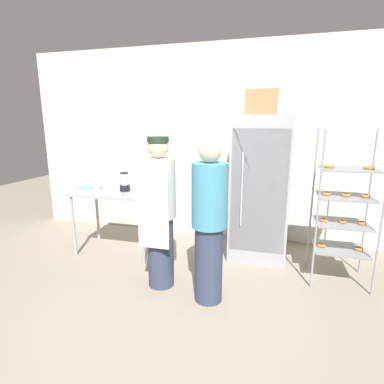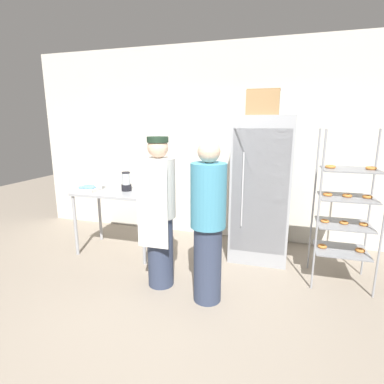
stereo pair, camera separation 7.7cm
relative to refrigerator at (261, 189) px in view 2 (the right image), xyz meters
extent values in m
plane|color=gray|center=(-0.74, -1.60, -0.96)|extent=(14.00, 14.00, 0.00)
cube|color=silver|center=(-0.74, 0.73, 0.55)|extent=(6.40, 0.12, 3.02)
cube|color=#9EA0A5|center=(0.00, 0.01, 0.00)|extent=(0.75, 0.65, 1.92)
cube|color=gray|center=(0.00, -0.31, 0.02)|extent=(0.69, 0.02, 1.58)
cylinder|color=silver|center=(-0.21, -0.34, 0.05)|extent=(0.02, 0.02, 0.95)
cylinder|color=#93969B|center=(0.65, -0.69, -0.08)|extent=(0.02, 0.02, 1.77)
cylinder|color=#93969B|center=(1.27, -0.69, -0.08)|extent=(0.02, 0.02, 1.77)
cylinder|color=#93969B|center=(0.65, -0.17, -0.08)|extent=(0.02, 0.02, 1.77)
cylinder|color=#93969B|center=(1.27, -0.17, -0.08)|extent=(0.02, 0.02, 1.77)
cube|color=gray|center=(0.96, -0.43, -0.57)|extent=(0.57, 0.48, 0.01)
torus|color=orange|center=(0.76, -0.43, -0.54)|extent=(0.11, 0.11, 0.03)
torus|color=orange|center=(1.16, -0.43, -0.54)|extent=(0.11, 0.11, 0.03)
cube|color=gray|center=(0.96, -0.43, -0.25)|extent=(0.57, 0.48, 0.01)
torus|color=orange|center=(0.76, -0.43, -0.23)|extent=(0.09, 0.09, 0.03)
torus|color=orange|center=(0.96, -0.43, -0.23)|extent=(0.09, 0.09, 0.03)
torus|color=orange|center=(1.16, -0.43, -0.23)|extent=(0.09, 0.09, 0.03)
cube|color=gray|center=(0.96, -0.43, 0.06)|extent=(0.57, 0.48, 0.01)
torus|color=orange|center=(0.76, -0.43, 0.08)|extent=(0.10, 0.10, 0.03)
torus|color=orange|center=(0.96, -0.43, 0.08)|extent=(0.10, 0.10, 0.03)
torus|color=orange|center=(1.16, -0.43, 0.08)|extent=(0.10, 0.10, 0.03)
cube|color=gray|center=(0.96, -0.43, 0.37)|extent=(0.57, 0.48, 0.01)
torus|color=orange|center=(0.76, -0.43, 0.40)|extent=(0.11, 0.11, 0.03)
torus|color=orange|center=(1.16, -0.43, 0.40)|extent=(0.11, 0.11, 0.03)
cube|color=#9EA0A5|center=(-1.95, -0.37, -0.08)|extent=(1.13, 0.68, 0.04)
cylinder|color=#9EA0A5|center=(-2.47, -0.67, -0.53)|extent=(0.04, 0.04, 0.86)
cylinder|color=#9EA0A5|center=(-1.42, -0.67, -0.53)|extent=(0.04, 0.04, 0.86)
cylinder|color=#9EA0A5|center=(-2.47, -0.07, -0.53)|extent=(0.04, 0.04, 0.86)
cylinder|color=#9EA0A5|center=(-1.42, -0.07, -0.53)|extent=(0.04, 0.04, 0.86)
cube|color=silver|center=(-2.33, -0.50, -0.04)|extent=(0.27, 0.24, 0.05)
cube|color=silver|center=(-2.33, -0.38, 0.11)|extent=(0.26, 0.01, 0.24)
torus|color=#669EC6|center=(-2.39, -0.56, 0.00)|extent=(0.09, 0.09, 0.03)
torus|color=#669EC6|center=(-2.33, -0.56, 0.00)|extent=(0.09, 0.09, 0.03)
torus|color=#669EC6|center=(-2.26, -0.56, 0.00)|extent=(0.09, 0.09, 0.03)
torus|color=#669EC6|center=(-2.39, -0.50, 0.00)|extent=(0.09, 0.09, 0.03)
torus|color=#669EC6|center=(-2.33, -0.50, 0.00)|extent=(0.09, 0.09, 0.03)
torus|color=#669EC6|center=(-2.26, -0.50, 0.00)|extent=(0.09, 0.09, 0.03)
torus|color=#669EC6|center=(-2.39, -0.45, 0.00)|extent=(0.09, 0.09, 0.03)
torus|color=#669EC6|center=(-2.33, -0.45, 0.00)|extent=(0.09, 0.09, 0.03)
cylinder|color=black|center=(-1.84, -0.32, -0.02)|extent=(0.14, 0.14, 0.09)
cylinder|color=#B2BCC1|center=(-1.84, -0.32, 0.11)|extent=(0.11, 0.11, 0.16)
cylinder|color=black|center=(-1.84, -0.32, 0.19)|extent=(0.11, 0.11, 0.02)
cube|color=#937047|center=(-0.03, -0.09, 1.11)|extent=(0.39, 0.29, 0.29)
cube|color=olive|center=(-0.03, -0.09, 1.27)|extent=(0.40, 0.15, 0.02)
cylinder|color=#333D56|center=(-1.02, -1.08, -0.55)|extent=(0.29, 0.29, 0.82)
cylinder|color=beige|center=(-1.02, -1.08, 0.18)|extent=(0.36, 0.36, 0.65)
sphere|color=beige|center=(-1.02, -1.08, 0.62)|extent=(0.22, 0.22, 0.22)
cube|color=white|center=(-1.02, -1.27, 0.04)|extent=(0.34, 0.02, 0.94)
cylinder|color=#1E3323|center=(-1.02, -1.08, 0.70)|extent=(0.23, 0.23, 0.06)
cylinder|color=#333D56|center=(-0.43, -1.24, -0.56)|extent=(0.29, 0.29, 0.81)
cylinder|color=teal|center=(-0.43, -1.24, 0.17)|extent=(0.36, 0.36, 0.64)
sphere|color=beige|center=(-0.43, -1.24, 0.60)|extent=(0.22, 0.22, 0.22)
camera|label=1|loc=(0.15, -4.04, 0.86)|focal=28.00mm
camera|label=2|loc=(0.22, -4.02, 0.86)|focal=28.00mm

